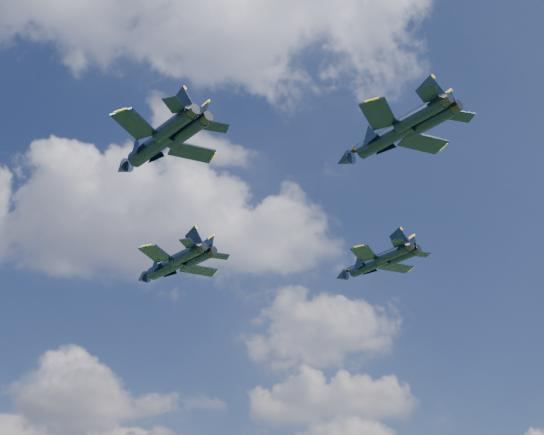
{
  "coord_description": "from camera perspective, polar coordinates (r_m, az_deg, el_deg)",
  "views": [
    {
      "loc": [
        -7.2,
        -77.31,
        16.92
      ],
      "look_at": [
        -2.36,
        -0.33,
        59.25
      ],
      "focal_mm": 45.0,
      "sensor_mm": 36.0,
      "label": 1
    }
  ],
  "objects": [
    {
      "name": "jet_right",
      "position": [
        100.91,
        7.95,
        -3.99
      ],
      "size": [
        12.87,
        14.66,
        3.77
      ],
      "rotation": [
        0.0,
        0.0,
        0.67
      ],
      "color": "black"
    },
    {
      "name": "jet_left",
      "position": [
        78.41,
        -10.18,
        5.72
      ],
      "size": [
        14.14,
        15.7,
        4.07
      ],
      "rotation": [
        0.0,
        0.0,
        0.7
      ],
      "color": "black"
    },
    {
      "name": "jet_lead",
      "position": [
        103.85,
        -8.89,
        -4.12
      ],
      "size": [
        15.25,
        16.14,
        4.27
      ],
      "rotation": [
        0.0,
        0.0,
        0.74
      ],
      "color": "black"
    },
    {
      "name": "jet_slot",
      "position": [
        77.52,
        9.17,
        6.49
      ],
      "size": [
        14.11,
        15.92,
        4.11
      ],
      "rotation": [
        0.0,
        0.0,
        0.68
      ],
      "color": "black"
    }
  ]
}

